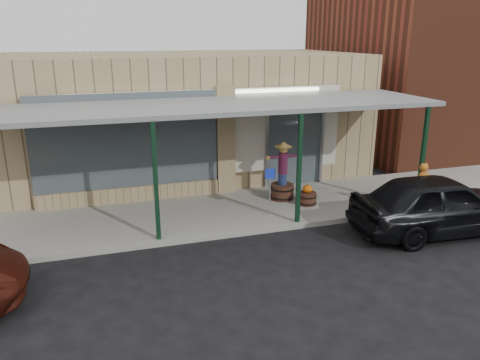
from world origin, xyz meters
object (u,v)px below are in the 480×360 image
object	(u,v)px
barrel_scarecrow	(282,180)
handicap_sign	(270,186)
barrel_pumpkin	(307,197)
parked_sedan	(440,204)

from	to	relation	value
barrel_scarecrow	handicap_sign	xyz separation A→B (m)	(-0.83, -1.13, 0.26)
barrel_scarecrow	barrel_pumpkin	xyz separation A→B (m)	(0.51, -0.65, -0.37)
barrel_pumpkin	handicap_sign	world-z (taller)	handicap_sign
barrel_pumpkin	parked_sedan	world-z (taller)	parked_sedan
barrel_scarecrow	parked_sedan	xyz separation A→B (m)	(2.95, -3.15, 0.03)
barrel_scarecrow	parked_sedan	size ratio (longest dim) A/B	0.38
barrel_pumpkin	handicap_sign	xyz separation A→B (m)	(-1.34, -0.48, 0.62)
barrel_scarecrow	handicap_sign	bearing A→B (deg)	-120.22
barrel_scarecrow	barrel_pumpkin	world-z (taller)	barrel_scarecrow
parked_sedan	barrel_scarecrow	bearing A→B (deg)	46.66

